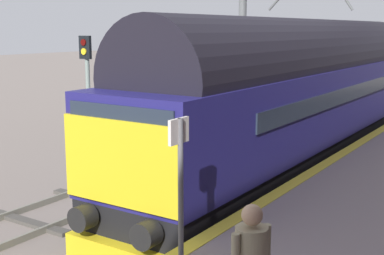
# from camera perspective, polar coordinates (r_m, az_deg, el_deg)

# --- Properties ---
(ground_plane) EXTENTS (140.00, 140.00, 0.00)m
(ground_plane) POSITION_cam_1_polar(r_m,az_deg,el_deg) (11.29, -2.21, -12.21)
(ground_plane) COLOR gray
(ground_plane) RESTS_ON ground
(track_main) EXTENTS (2.50, 60.00, 0.15)m
(track_main) POSITION_cam_1_polar(r_m,az_deg,el_deg) (11.27, -2.22, -11.95)
(track_main) COLOR gray
(track_main) RESTS_ON ground
(track_adjacent_west) EXTENTS (2.50, 60.00, 0.15)m
(track_adjacent_west) POSITION_cam_1_polar(r_m,az_deg,el_deg) (13.35, -13.94, -8.59)
(track_adjacent_west) COLOR slate
(track_adjacent_west) RESTS_ON ground
(diesel_locomotive) EXTENTS (2.74, 17.82, 4.68)m
(diesel_locomotive) POSITION_cam_1_polar(r_m,az_deg,el_deg) (16.83, 12.09, 3.91)
(diesel_locomotive) COLOR black
(diesel_locomotive) RESTS_ON ground
(signal_post_mid) EXTENTS (0.44, 0.22, 4.17)m
(signal_post_mid) POSITION_cam_1_polar(r_m,az_deg,el_deg) (16.84, -11.23, 4.41)
(signal_post_mid) COLOR gray
(signal_post_mid) RESTS_ON ground
(platform_number_sign) EXTENTS (0.10, 0.44, 2.15)m
(platform_number_sign) POSITION_cam_1_polar(r_m,az_deg,el_deg) (7.48, -1.31, -4.58)
(platform_number_sign) COLOR slate
(platform_number_sign) RESTS_ON station_platform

